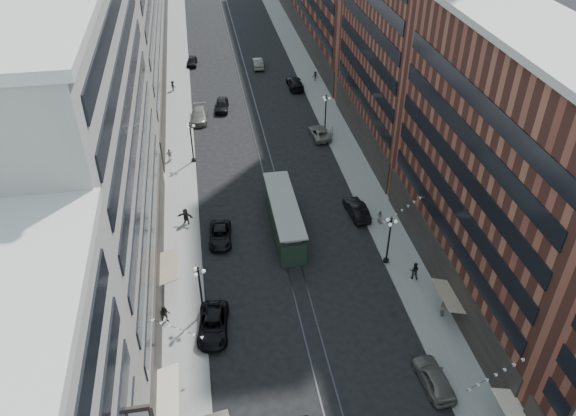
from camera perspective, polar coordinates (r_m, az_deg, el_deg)
ground at (r=78.23m, az=-2.89°, el=7.14°), size 220.00×220.00×0.00m
sidewalk_west at (r=86.80m, az=-11.06°, el=9.60°), size 4.00×180.00×0.15m
sidewalk_east at (r=88.70m, az=3.47°, el=10.80°), size 4.00×180.00×0.15m
rail_west at (r=87.03m, az=-4.19°, el=10.21°), size 0.12×180.00×0.02m
rail_east at (r=87.15m, az=-3.27°, el=10.29°), size 0.12×180.00×0.02m
building_west_mid at (r=48.38m, az=-19.58°, el=4.59°), size 8.00×36.00×28.00m
building_east_mid at (r=50.66m, az=21.08°, el=3.04°), size 8.00×30.00×24.00m
lamppost_sw_far at (r=49.96m, az=-8.89°, el=-8.16°), size 1.03×1.14×5.52m
lamppost_sw_mid at (r=72.01m, az=-9.78°, el=6.75°), size 1.03×1.14×5.52m
lamppost_se_far at (r=55.52m, az=10.22°, el=-3.09°), size 1.03×1.14×5.52m
lamppost_se_mid at (r=78.24m, az=3.84°, el=9.67°), size 1.03×1.14×5.52m
streetcar at (r=59.88m, az=-0.40°, el=-0.97°), size 2.78×12.55×3.47m
car_2 at (r=50.07m, az=-7.61°, el=-11.69°), size 3.20×5.81×1.54m
car_4 at (r=47.43m, az=14.63°, el=-16.38°), size 2.28×4.99×1.66m
pedestrian_2 at (r=51.25m, az=-12.39°, el=-10.49°), size 0.90×0.49×1.85m
pedestrian_4 at (r=52.51m, az=15.42°, el=-9.79°), size 0.68×1.09×1.73m
car_7 at (r=59.37m, az=-6.90°, el=-2.76°), size 2.65×5.09×1.37m
car_8 at (r=83.53m, az=-8.99°, el=9.32°), size 2.68×5.74×1.62m
car_9 at (r=103.49m, az=-9.73°, el=14.49°), size 2.07×4.28×1.41m
car_10 at (r=62.90m, az=6.99°, el=-0.13°), size 2.15×5.03×1.61m
car_11 at (r=78.04m, az=3.20°, el=7.63°), size 2.68×5.14×1.38m
car_12 at (r=92.99m, az=0.71°, el=12.58°), size 2.31×5.64×1.63m
car_13 at (r=86.11m, az=-6.74°, el=10.35°), size 2.46×4.88×1.59m
car_14 at (r=101.19m, az=-3.07°, el=14.49°), size 1.85×4.83×1.57m
pedestrian_5 at (r=61.87m, az=-10.35°, el=-0.84°), size 1.85×1.11×1.93m
pedestrian_6 at (r=73.68m, az=-11.93°, el=5.32°), size 1.10×0.74×1.72m
pedestrian_7 at (r=55.48m, az=12.71°, el=-6.22°), size 1.04×0.82×1.89m
pedestrian_8 at (r=77.74m, az=4.43°, el=7.75°), size 0.65×0.44×1.76m
pedestrian_9 at (r=95.33m, az=2.80°, el=13.24°), size 1.13×0.77×1.62m
pedestrian_extra_1 at (r=93.42m, az=-11.61°, el=12.06°), size 1.07×1.02×1.62m
pedestrian_extra_2 at (r=61.99m, az=9.32°, el=-0.84°), size 0.66×0.86×1.56m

